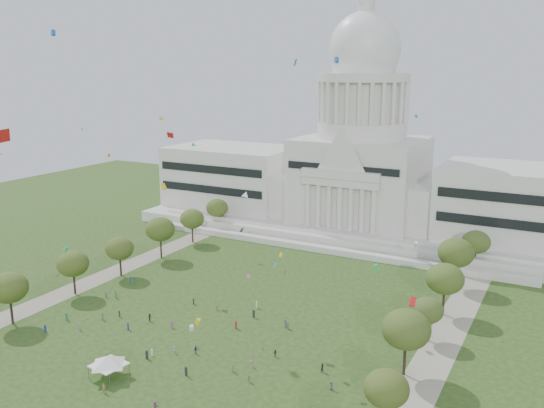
{
  "coord_description": "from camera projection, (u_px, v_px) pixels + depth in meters",
  "views": [
    {
      "loc": [
        69.63,
        -85.32,
        58.53
      ],
      "look_at": [
        0.0,
        45.0,
        24.0
      ],
      "focal_mm": 38.0,
      "sensor_mm": 36.0,
      "label": 1
    }
  ],
  "objects": [
    {
      "name": "row_tree_r_3",
      "position": [
        428.0,
        310.0,
        126.18
      ],
      "size": [
        7.01,
        7.01,
        9.98
      ],
      "color": "black",
      "rests_on": "ground"
    },
    {
      "name": "event_tent",
      "position": [
        108.0,
        360.0,
        111.76
      ],
      "size": [
        9.1,
        9.1,
        4.54
      ],
      "color": "#4C4C4C",
      "rests_on": "ground"
    },
    {
      "name": "row_tree_l_5",
      "position": [
        192.0,
        219.0,
        198.37
      ],
      "size": [
        8.33,
        8.33,
        11.85
      ],
      "color": "black",
      "rests_on": "ground"
    },
    {
      "name": "ground",
      "position": [
        169.0,
        361.0,
        118.55
      ],
      "size": [
        400.0,
        400.0,
        0.0
      ],
      "primitive_type": "plane",
      "color": "#274318",
      "rests_on": "ground"
    },
    {
      "name": "person_11",
      "position": [
        155.0,
        406.0,
        101.3
      ],
      "size": [
        1.54,
        0.7,
        1.62
      ],
      "primitive_type": "imported",
      "rotation": [
        0.0,
        0.0,
        3.07
      ],
      "color": "#994C8C",
      "rests_on": "ground"
    },
    {
      "name": "row_tree_r_5",
      "position": [
        456.0,
        253.0,
        156.62
      ],
      "size": [
        9.82,
        9.82,
        13.96
      ],
      "color": "black",
      "rests_on": "ground"
    },
    {
      "name": "person_2",
      "position": [
        323.0,
        368.0,
        113.94
      ],
      "size": [
        0.97,
        1.07,
        1.87
      ],
      "primitive_type": "imported",
      "rotation": [
        0.0,
        0.0,
        0.98
      ],
      "color": "#26262B",
      "rests_on": "ground"
    },
    {
      "name": "person_10",
      "position": [
        275.0,
        353.0,
        120.18
      ],
      "size": [
        0.82,
        1.05,
        1.58
      ],
      "primitive_type": "imported",
      "rotation": [
        0.0,
        0.0,
        1.17
      ],
      "color": "#26262B",
      "rests_on": "ground"
    },
    {
      "name": "person_0",
      "position": [
        331.0,
        386.0,
        107.74
      ],
      "size": [
        0.98,
        0.84,
        1.69
      ],
      "primitive_type": "imported",
      "rotation": [
        0.0,
        0.0,
        5.84
      ],
      "color": "#4C4C51",
      "rests_on": "ground"
    },
    {
      "name": "capitol",
      "position": [
        360.0,
        171.0,
        211.03
      ],
      "size": [
        160.0,
        64.5,
        91.3
      ],
      "color": "silver",
      "rests_on": "ground"
    },
    {
      "name": "row_tree_l_6",
      "position": [
        217.0,
        208.0,
        214.73
      ],
      "size": [
        8.19,
        8.19,
        11.64
      ],
      "color": "black",
      "rests_on": "ground"
    },
    {
      "name": "row_tree_l_2",
      "position": [
        73.0,
        264.0,
        152.14
      ],
      "size": [
        8.42,
        8.42,
        11.97
      ],
      "color": "black",
      "rests_on": "ground"
    },
    {
      "name": "row_tree_r_4",
      "position": [
        445.0,
        279.0,
        138.87
      ],
      "size": [
        9.19,
        9.19,
        13.06
      ],
      "color": "black",
      "rests_on": "ground"
    },
    {
      "name": "person_3",
      "position": [
        252.0,
        364.0,
        115.89
      ],
      "size": [
        1.03,
        1.06,
        1.51
      ],
      "primitive_type": "imported",
      "rotation": [
        0.0,
        0.0,
        5.44
      ],
      "color": "#994C8C",
      "rests_on": "ground"
    },
    {
      "name": "kite_swarm",
      "position": [
        212.0,
        223.0,
        122.82
      ],
      "size": [
        93.04,
        107.8,
        61.71
      ],
      "color": "green",
      "rests_on": "ground"
    },
    {
      "name": "person_4",
      "position": [
        196.0,
        350.0,
        121.42
      ],
      "size": [
        0.87,
        1.15,
        1.74
      ],
      "primitive_type": "imported",
      "rotation": [
        0.0,
        0.0,
        4.37
      ],
      "color": "navy",
      "rests_on": "ground"
    },
    {
      "name": "row_tree_l_3",
      "position": [
        119.0,
        249.0,
        166.04
      ],
      "size": [
        8.12,
        8.12,
        11.55
      ],
      "color": "black",
      "rests_on": "ground"
    },
    {
      "name": "row_tree_l_1",
      "position": [
        9.0,
        288.0,
        134.19
      ],
      "size": [
        8.86,
        8.86,
        12.59
      ],
      "color": "black",
      "rests_on": "ground"
    },
    {
      "name": "person_7",
      "position": [
        104.0,
        388.0,
        106.68
      ],
      "size": [
        0.83,
        0.79,
        1.85
      ],
      "primitive_type": "imported",
      "rotation": [
        0.0,
        0.0,
        3.74
      ],
      "color": "olive",
      "rests_on": "ground"
    },
    {
      "name": "person_8",
      "position": [
        150.0,
        317.0,
        137.17
      ],
      "size": [
        1.09,
        0.96,
        1.9
      ],
      "primitive_type": "imported",
      "rotation": [
        0.0,
        0.0,
        2.61
      ],
      "color": "#26262B",
      "rests_on": "ground"
    },
    {
      "name": "row_tree_r_1",
      "position": [
        386.0,
        389.0,
        94.09
      ],
      "size": [
        7.58,
        7.58,
        10.78
      ],
      "color": "black",
      "rests_on": "ground"
    },
    {
      "name": "row_tree_l_4",
      "position": [
        160.0,
        229.0,
        181.66
      ],
      "size": [
        9.29,
        9.29,
        13.21
      ],
      "color": "black",
      "rests_on": "ground"
    },
    {
      "name": "path_right",
      "position": [
        438.0,
        352.0,
        122.28
      ],
      "size": [
        8.0,
        160.0,
        0.04
      ],
      "primitive_type": "cube",
      "color": "gray",
      "rests_on": "ground"
    },
    {
      "name": "person_9",
      "position": [
        249.0,
        379.0,
        110.4
      ],
      "size": [
        0.75,
        1.04,
        1.45
      ],
      "primitive_type": "imported",
      "rotation": [
        0.0,
        0.0,
        1.26
      ],
      "color": "#33723F",
      "rests_on": "ground"
    },
    {
      "name": "row_tree_r_2",
      "position": [
        406.0,
        329.0,
        111.06
      ],
      "size": [
        9.55,
        9.55,
        13.58
      ],
      "color": "black",
      "rests_on": "ground"
    },
    {
      "name": "person_5",
      "position": [
        174.0,
        350.0,
        121.69
      ],
      "size": [
        1.54,
        1.26,
        1.57
      ],
      "primitive_type": "imported",
      "rotation": [
        0.0,
        0.0,
        2.58
      ],
      "color": "silver",
      "rests_on": "ground"
    },
    {
      "name": "path_left",
      "position": [
        101.0,
        277.0,
        166.33
      ],
      "size": [
        8.0,
        160.0,
        0.04
      ],
      "primitive_type": "cube",
      "color": "gray",
      "rests_on": "ground"
    },
    {
      "name": "distant_crowd",
      "position": [
        166.0,
        319.0,
        136.33
      ],
      "size": [
        52.41,
        35.66,
        1.92
      ],
      "color": "#33723F",
      "rests_on": "ground"
    },
    {
      "name": "row_tree_r_6",
      "position": [
        476.0,
        242.0,
        171.21
      ],
      "size": [
        8.42,
        8.42,
        11.97
      ],
      "color": "black",
      "rests_on": "ground"
    }
  ]
}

